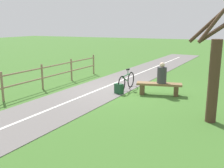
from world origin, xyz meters
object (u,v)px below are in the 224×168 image
object	(u,v)px
bench	(159,87)
backpack	(119,89)
person_seated	(162,74)
tree_near_bench	(215,68)
bicycle	(126,81)

from	to	relation	value
bench	backpack	distance (m)	1.51
person_seated	backpack	bearing A→B (deg)	6.66
backpack	person_seated	bearing A→B (deg)	-159.69
bench	backpack	size ratio (longest dim) A/B	4.39
bench	tree_near_bench	world-z (taller)	tree_near_bench
bicycle	tree_near_bench	xyz separation A→B (m)	(-3.42, 2.25, 1.13)
person_seated	backpack	world-z (taller)	person_seated
person_seated	bicycle	size ratio (longest dim) A/B	0.48
bicycle	tree_near_bench	distance (m)	4.24
person_seated	backpack	distance (m)	1.70
bench	bicycle	xyz separation A→B (m)	(1.40, -0.18, 0.04)
bench	bicycle	bearing A→B (deg)	-21.02
bench	bicycle	size ratio (longest dim) A/B	1.07
bicycle	bench	bearing A→B (deg)	83.22
person_seated	backpack	xyz separation A→B (m)	(1.49, 0.55, -0.59)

